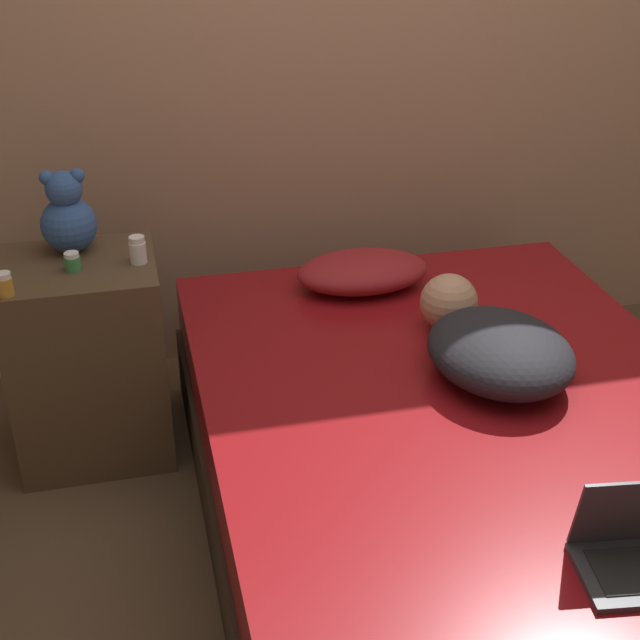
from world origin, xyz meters
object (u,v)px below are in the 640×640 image
(bottle_white, at_px, (138,250))
(teddy_bear, at_px, (68,216))
(bottle_green, at_px, (72,262))
(bottle_amber, at_px, (4,285))
(pillow, at_px, (362,271))
(person_lying, at_px, (492,343))

(bottle_white, bearing_deg, teddy_bear, 144.92)
(bottle_green, height_order, bottle_amber, bottle_amber)
(bottle_amber, xyz_separation_m, bottle_white, (0.40, 0.14, 0.01))
(pillow, height_order, bottle_white, bottle_white)
(pillow, distance_m, person_lying, 0.66)
(pillow, xyz_separation_m, teddy_bear, (-0.97, 0.06, 0.27))
(bottle_green, bearing_deg, bottle_white, 3.78)
(person_lying, distance_m, bottle_amber, 1.45)
(teddy_bear, bearing_deg, person_lying, -29.56)
(teddy_bear, relative_size, bottle_amber, 3.79)
(pillow, distance_m, teddy_bear, 1.01)
(person_lying, height_order, bottle_amber, bottle_amber)
(person_lying, relative_size, bottle_white, 7.58)
(person_lying, xyz_separation_m, teddy_bear, (-1.20, 0.68, 0.25))
(bottle_green, relative_size, bottle_amber, 0.83)
(person_lying, bearing_deg, bottle_white, 144.37)
(bottle_green, distance_m, bottle_white, 0.20)
(teddy_bear, distance_m, bottle_amber, 0.36)
(bottle_amber, bearing_deg, bottle_white, 20.12)
(teddy_bear, xyz_separation_m, bottle_amber, (-0.19, -0.29, -0.08))
(pillow, bearing_deg, teddy_bear, 176.22)
(bottle_green, bearing_deg, person_lying, -23.57)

